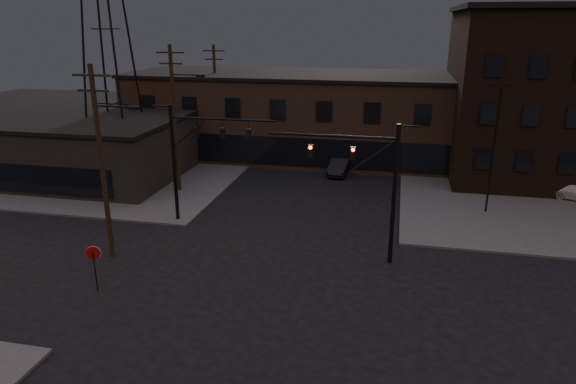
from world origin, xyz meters
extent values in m
plane|color=black|center=(0.00, 0.00, 0.00)|extent=(140.00, 140.00, 0.00)
cube|color=#474744|center=(-22.00, 22.00, 0.07)|extent=(30.00, 30.00, 0.15)
cube|color=brown|center=(0.00, 28.00, 4.00)|extent=(40.00, 12.00, 8.00)
cube|color=black|center=(-20.00, 16.00, 2.50)|extent=(16.00, 12.00, 5.00)
cylinder|color=black|center=(6.50, 4.50, 4.00)|extent=(0.24, 0.24, 8.00)
cylinder|color=black|center=(3.00, 4.50, 7.20)|extent=(7.00, 0.14, 0.14)
cube|color=#FF140C|center=(4.17, 4.50, 6.30)|extent=(0.28, 0.22, 0.70)
cube|color=#FF140C|center=(1.83, 4.50, 6.30)|extent=(0.28, 0.22, 0.70)
cylinder|color=black|center=(-8.00, 8.00, 4.00)|extent=(0.24, 0.24, 8.00)
cylinder|color=black|center=(-4.50, 8.00, 7.20)|extent=(7.00, 0.14, 0.14)
cube|color=black|center=(-6.25, 8.00, 6.30)|extent=(0.28, 0.22, 0.70)
cube|color=black|center=(-4.50, 8.00, 6.30)|extent=(0.28, 0.22, 0.70)
cube|color=black|center=(-2.75, 8.00, 6.30)|extent=(0.28, 0.22, 0.70)
cylinder|color=black|center=(-8.00, -2.00, 1.10)|extent=(0.06, 0.06, 2.20)
cylinder|color=maroon|center=(-8.00, -1.98, 2.10)|extent=(0.72, 0.33, 0.76)
cylinder|color=black|center=(-9.50, 2.00, 5.50)|extent=(0.28, 0.28, 11.00)
cube|color=black|center=(-9.50, 2.00, 10.40)|extent=(2.20, 0.12, 0.12)
cube|color=black|center=(-9.50, 2.00, 9.60)|extent=(1.80, 0.12, 0.12)
cube|color=black|center=(-7.20, 2.00, 8.75)|extent=(0.60, 0.25, 0.18)
cylinder|color=black|center=(-10.50, 14.00, 5.75)|extent=(0.28, 0.28, 11.50)
cube|color=black|center=(-10.50, 14.00, 10.90)|extent=(2.20, 0.12, 0.12)
cube|color=black|center=(-10.50, 14.00, 10.10)|extent=(1.80, 0.12, 0.12)
cube|color=black|center=(-8.20, 14.00, 9.25)|extent=(0.60, 0.25, 0.18)
cylinder|color=black|center=(-11.50, 26.00, 5.50)|extent=(0.28, 0.28, 11.00)
cube|color=black|center=(-11.50, 26.00, 10.40)|extent=(2.20, 0.12, 0.12)
cube|color=black|center=(-11.50, 26.00, 9.60)|extent=(1.80, 0.12, 0.12)
cylinder|color=black|center=(13.00, 14.00, 4.50)|extent=(0.14, 0.14, 9.00)
cube|color=black|center=(12.50, 14.00, 9.05)|extent=(0.50, 0.28, 0.18)
cube|color=black|center=(13.50, 14.00, 9.05)|extent=(0.50, 0.28, 0.18)
cylinder|color=black|center=(19.00, 19.00, 4.50)|extent=(0.14, 0.14, 9.00)
cube|color=black|center=(18.50, 19.00, 9.05)|extent=(0.50, 0.28, 0.18)
imported|color=black|center=(18.01, 20.05, 0.93)|extent=(4.84, 2.55, 1.57)
imported|color=black|center=(1.59, 21.84, 0.74)|extent=(1.99, 4.59, 1.47)
camera|label=1|loc=(6.46, -22.68, 13.08)|focal=32.00mm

